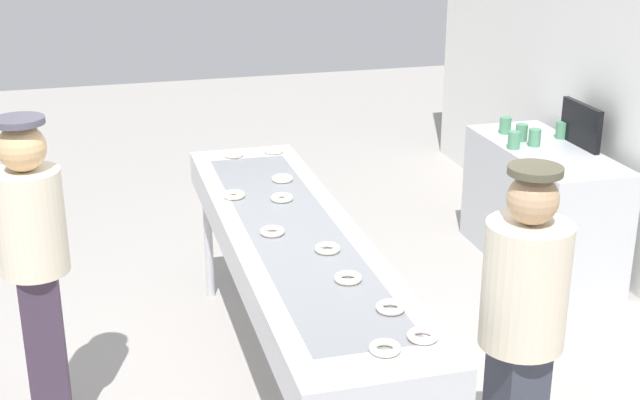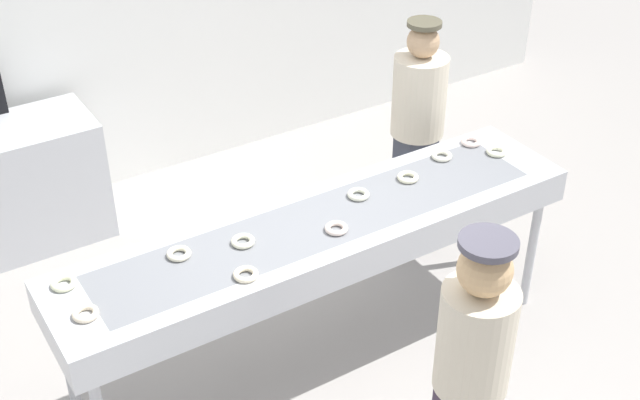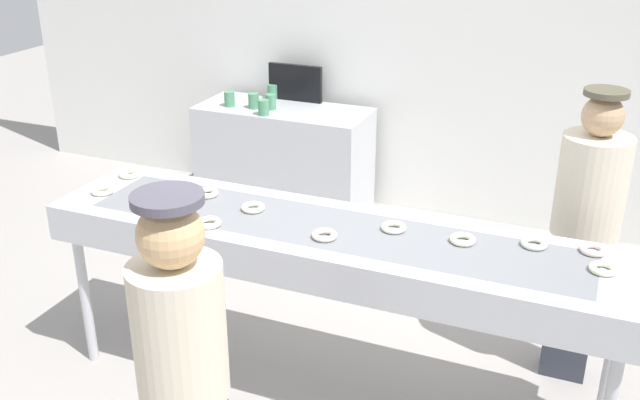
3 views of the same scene
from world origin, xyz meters
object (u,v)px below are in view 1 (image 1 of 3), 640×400
object	(u,v)px
fryer_conveyor	(294,248)
sugar_donut_6	(274,150)
sugar_donut_10	(385,348)
prep_counter	(542,207)
paper_cup_0	(522,133)
paper_cup_4	(562,130)
sugar_donut_2	(272,231)
paper_cup_1	(514,140)
sugar_donut_7	(234,154)
sugar_donut_3	(423,336)
paper_cup_2	(505,125)
sugar_donut_0	(348,278)
sugar_donut_9	(282,198)
customer_waiting	(36,264)
sugar_donut_4	(234,195)
sugar_donut_1	(282,179)
sugar_donut_8	(327,248)
worker_baker	(521,330)
menu_display	(581,125)
sugar_donut_5	(390,307)

from	to	relation	value
fryer_conveyor	sugar_donut_6	xyz separation A→B (m)	(-1.32, 0.19, 0.11)
sugar_donut_10	prep_counter	size ratio (longest dim) A/B	0.09
sugar_donut_6	paper_cup_0	size ratio (longest dim) A/B	1.01
paper_cup_4	sugar_donut_6	bearing A→B (deg)	-86.43
sugar_donut_2	paper_cup_1	distance (m)	2.40
sugar_donut_7	sugar_donut_3	bearing A→B (deg)	6.60
paper_cup_0	paper_cup_1	world-z (taller)	same
sugar_donut_2	paper_cup_2	world-z (taller)	sugar_donut_2
fryer_conveyor	sugar_donut_0	size ratio (longest dim) A/B	24.01
sugar_donut_9	customer_waiting	xyz separation A→B (m)	(0.40, -1.29, -0.07)
sugar_donut_10	prep_counter	world-z (taller)	sugar_donut_10
sugar_donut_10	prep_counter	distance (m)	3.30
sugar_donut_4	customer_waiting	size ratio (longest dim) A/B	0.07
sugar_donut_1	customer_waiting	world-z (taller)	customer_waiting
sugar_donut_1	sugar_donut_7	world-z (taller)	same
paper_cup_0	sugar_donut_0	bearing A→B (deg)	-42.66
sugar_donut_0	paper_cup_4	size ratio (longest dim) A/B	1.01
paper_cup_2	sugar_donut_8	bearing A→B (deg)	-44.13
sugar_donut_2	paper_cup_2	size ratio (longest dim) A/B	1.01
worker_baker	paper_cup_0	xyz separation A→B (m)	(-2.62, 1.36, 0.01)
sugar_donut_8	sugar_donut_9	distance (m)	0.74
sugar_donut_3	paper_cup_1	xyz separation A→B (m)	(-2.52, 1.67, -0.06)
sugar_donut_6	paper_cup_2	bearing A→B (deg)	101.16
customer_waiting	prep_counter	size ratio (longest dim) A/B	1.18
sugar_donut_2	sugar_donut_9	world-z (taller)	same
sugar_donut_0	sugar_donut_2	bearing A→B (deg)	-161.57
sugar_donut_4	menu_display	bearing A→B (deg)	105.12
sugar_donut_0	sugar_donut_2	size ratio (longest dim) A/B	1.00
menu_display	fryer_conveyor	bearing A→B (deg)	-62.12
sugar_donut_4	paper_cup_0	xyz separation A→B (m)	(-0.91, 2.23, -0.06)
sugar_donut_2	menu_display	world-z (taller)	menu_display
customer_waiting	paper_cup_4	size ratio (longest dim) A/B	13.56
sugar_donut_0	sugar_donut_1	distance (m)	1.40
paper_cup_1	paper_cup_4	world-z (taller)	same
sugar_donut_4	sugar_donut_5	size ratio (longest dim) A/B	1.00
paper_cup_2	prep_counter	bearing A→B (deg)	14.85
sugar_donut_1	sugar_donut_0	bearing A→B (deg)	-1.08
fryer_conveyor	sugar_donut_0	world-z (taller)	sugar_donut_0
fryer_conveyor	menu_display	size ratio (longest dim) A/B	6.30
sugar_donut_3	sugar_donut_4	distance (m)	1.82
prep_counter	fryer_conveyor	bearing A→B (deg)	-59.43
paper_cup_4	prep_counter	bearing A→B (deg)	-47.95
sugar_donut_0	menu_display	xyz separation A→B (m)	(-1.89, 2.27, 0.03)
fryer_conveyor	sugar_donut_0	distance (m)	0.65
paper_cup_2	menu_display	xyz separation A→B (m)	(0.42, 0.36, 0.09)
paper_cup_1	customer_waiting	bearing A→B (deg)	-68.09
sugar_donut_2	sugar_donut_1	bearing A→B (deg)	163.44
paper_cup_0	paper_cup_1	size ratio (longest dim) A/B	1.00
sugar_donut_2	sugar_donut_3	xyz separation A→B (m)	(1.19, 0.33, 0.00)
sugar_donut_7	paper_cup_0	world-z (taller)	sugar_donut_7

